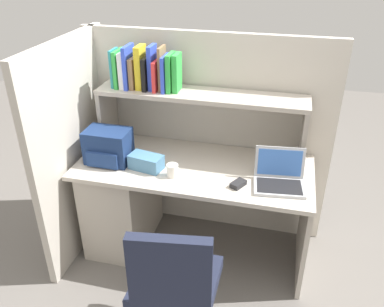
# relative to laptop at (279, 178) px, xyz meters

# --- Properties ---
(ground_plane) EXTENTS (8.00, 8.00, 0.00)m
(ground_plane) POSITION_rel_laptop_xyz_m (-0.57, 0.10, -0.78)
(ground_plane) COLOR slate
(desk) EXTENTS (1.60, 0.70, 0.73)m
(desk) POSITION_rel_laptop_xyz_m (-0.96, 0.10, -0.38)
(desk) COLOR beige
(desk) RESTS_ON ground_plane
(cubicle_partition_rear) EXTENTS (1.84, 0.05, 1.55)m
(cubicle_partition_rear) POSITION_rel_laptop_xyz_m (-0.57, 0.48, -0.01)
(cubicle_partition_rear) COLOR #BCB5A8
(cubicle_partition_rear) RESTS_ON ground_plane
(cubicle_partition_left) EXTENTS (0.05, 1.06, 1.55)m
(cubicle_partition_left) POSITION_rel_laptop_xyz_m (-1.42, 0.05, -0.01)
(cubicle_partition_left) COLOR #BCB5A8
(cubicle_partition_left) RESTS_ON ground_plane
(overhead_hutch) EXTENTS (1.44, 0.28, 0.45)m
(overhead_hutch) POSITION_rel_laptop_xyz_m (-0.57, 0.30, 0.30)
(overhead_hutch) COLOR gray
(overhead_hutch) RESTS_ON desk
(reference_books_on_shelf) EXTENTS (0.47, 0.18, 0.30)m
(reference_books_on_shelf) POSITION_rel_laptop_xyz_m (-0.96, 0.30, 0.53)
(reference_books_on_shelf) COLOR teal
(reference_books_on_shelf) RESTS_ON overhead_hutch
(laptop) EXTENTS (0.34, 0.29, 0.22)m
(laptop) POSITION_rel_laptop_xyz_m (0.00, 0.00, 0.00)
(laptop) COLOR #B7BABF
(laptop) RESTS_ON desk
(backpack) EXTENTS (0.30, 0.23, 0.23)m
(backpack) POSITION_rel_laptop_xyz_m (-1.16, 0.02, 0.06)
(backpack) COLOR navy
(backpack) RESTS_ON desk
(computer_mouse) EXTENTS (0.10, 0.12, 0.03)m
(computer_mouse) POSITION_rel_laptop_xyz_m (-0.24, -0.08, -0.03)
(computer_mouse) COLOR #262628
(computer_mouse) RESTS_ON desk
(paper_cup) EXTENTS (0.08, 0.08, 0.09)m
(paper_cup) POSITION_rel_laptop_xyz_m (-0.68, -0.07, -0.01)
(paper_cup) COLOR white
(paper_cup) RESTS_ON desk
(tissue_box) EXTENTS (0.24, 0.16, 0.10)m
(tissue_box) POSITION_rel_laptop_xyz_m (-0.87, -0.02, -0.00)
(tissue_box) COLOR teal
(tissue_box) RESTS_ON desk
(office_chair) EXTENTS (0.52, 0.52, 0.93)m
(office_chair) POSITION_rel_laptop_xyz_m (-0.47, -0.74, -0.39)
(office_chair) COLOR black
(office_chair) RESTS_ON ground_plane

